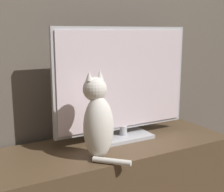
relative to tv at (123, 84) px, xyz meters
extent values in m
cube|color=brown|center=(-0.19, -0.07, -0.58)|extent=(1.52, 0.49, 0.51)
cube|color=#B7B7BC|center=(0.00, 0.00, -0.31)|extent=(0.32, 0.19, 0.02)
cylinder|color=#B7B7BC|center=(0.00, 0.00, -0.28)|extent=(0.04, 0.04, 0.05)
cube|color=#B7B7BC|center=(0.00, 0.00, 0.02)|extent=(0.84, 0.02, 0.58)
cube|color=silver|center=(0.00, -0.01, 0.02)|extent=(0.80, 0.01, 0.55)
ellipsoid|color=silver|center=(-0.26, -0.19, -0.17)|extent=(0.18, 0.17, 0.31)
ellipsoid|color=olive|center=(-0.27, -0.15, -0.18)|extent=(0.09, 0.06, 0.17)
sphere|color=silver|center=(-0.26, -0.17, 0.02)|extent=(0.14, 0.14, 0.12)
cone|color=silver|center=(-0.29, -0.17, 0.09)|extent=(0.04, 0.04, 0.04)
cone|color=silver|center=(-0.23, -0.16, 0.09)|extent=(0.04, 0.04, 0.04)
cylinder|color=silver|center=(-0.24, -0.29, -0.31)|extent=(0.15, 0.15, 0.03)
camera|label=1|loc=(-0.90, -1.50, 0.29)|focal=50.00mm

